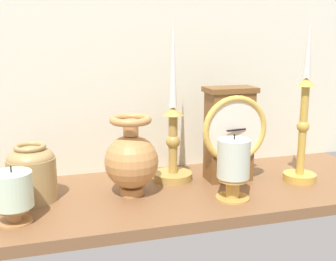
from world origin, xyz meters
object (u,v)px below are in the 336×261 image
object	(u,v)px
mantel_clock	(230,133)
brass_vase_jar	(32,172)
candlestick_tall_center	(303,128)
pillar_candle_front	(13,194)
candlestick_tall_left	(173,138)
pillar_candle_near_clock	(233,165)
brass_vase_bulbous	(132,159)

from	to	relation	value
mantel_clock	brass_vase_jar	distance (cm)	46.02
candlestick_tall_center	pillar_candle_front	xyz separation A→B (cm)	(-65.21, -5.69, -7.40)
mantel_clock	candlestick_tall_left	world-z (taller)	candlestick_tall_left
candlestick_tall_left	pillar_candle_front	bearing A→B (deg)	-157.19
candlestick_tall_center	brass_vase_jar	size ratio (longest dim) A/B	3.23
candlestick_tall_center	brass_vase_jar	xyz separation A→B (cm)	(-62.02, 5.11, -6.75)
candlestick_tall_center	pillar_candle_front	world-z (taller)	candlestick_tall_center
candlestick_tall_left	candlestick_tall_center	world-z (taller)	candlestick_tall_center
candlestick_tall_center	brass_vase_jar	bearing A→B (deg)	175.29
candlestick_tall_left	pillar_candle_near_clock	bearing A→B (deg)	-60.65
mantel_clock	brass_vase_bulbous	size ratio (longest dim) A/B	1.28
mantel_clock	pillar_candle_near_clock	bearing A→B (deg)	-110.74
candlestick_tall_left	brass_vase_jar	distance (cm)	33.20
pillar_candle_front	pillar_candle_near_clock	xyz separation A→B (cm)	(44.58, -0.46, 1.89)
candlestick_tall_left	brass_vase_bulbous	xyz separation A→B (cm)	(-11.61, -7.13, -2.36)
brass_vase_bulbous	brass_vase_jar	bearing A→B (deg)	172.27
mantel_clock	pillar_candle_front	size ratio (longest dim) A/B	2.04
brass_vase_bulbous	brass_vase_jar	distance (cm)	21.32
brass_vase_jar	pillar_candle_near_clock	bearing A→B (deg)	-15.21
pillar_candle_front	pillar_candle_near_clock	world-z (taller)	pillar_candle_near_clock
candlestick_tall_center	pillar_candle_near_clock	world-z (taller)	candlestick_tall_center
brass_vase_bulbous	pillar_candle_near_clock	world-z (taller)	brass_vase_bulbous
mantel_clock	candlestick_tall_center	bearing A→B (deg)	-17.59
mantel_clock	pillar_candle_near_clock	xyz separation A→B (cm)	(-4.29, -11.33, -4.30)
candlestick_tall_left	brass_vase_jar	world-z (taller)	candlestick_tall_left
pillar_candle_front	pillar_candle_near_clock	distance (cm)	44.62
brass_vase_bulbous	candlestick_tall_left	bearing A→B (deg)	31.56
mantel_clock	brass_vase_bulbous	xyz separation A→B (cm)	(-24.64, -2.93, -3.70)
candlestick_tall_left	candlestick_tall_center	distance (cm)	30.93
candlestick_tall_left	brass_vase_bulbous	distance (cm)	13.83
candlestick_tall_center	brass_vase_bulbous	bearing A→B (deg)	176.85
candlestick_tall_center	pillar_candle_front	distance (cm)	65.87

